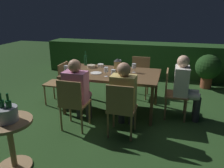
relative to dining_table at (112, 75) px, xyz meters
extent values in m
plane|color=#26471E|center=(0.00, 0.00, -0.70)|extent=(16.00, 16.00, 0.00)
cube|color=brown|center=(0.00, 0.00, 0.03)|extent=(1.75, 1.03, 0.04)
cube|color=brown|center=(-0.81, -0.45, -0.35)|extent=(0.05, 0.05, 0.71)
cube|color=brown|center=(0.81, -0.45, -0.35)|extent=(0.05, 0.05, 0.71)
cube|color=brown|center=(-0.81, 0.45, -0.35)|extent=(0.05, 0.05, 0.71)
cube|color=brown|center=(0.81, 0.45, -0.35)|extent=(0.05, 0.05, 0.71)
cube|color=#937047|center=(1.20, 0.00, -0.27)|extent=(0.40, 0.42, 0.03)
cube|color=#937047|center=(1.01, 0.00, -0.04)|extent=(0.03, 0.40, 0.42)
cylinder|color=#937047|center=(1.37, 0.18, -0.49)|extent=(0.03, 0.03, 0.42)
cylinder|color=#937047|center=(1.37, -0.18, -0.49)|extent=(0.03, 0.03, 0.42)
cylinder|color=#937047|center=(1.03, 0.18, -0.49)|extent=(0.03, 0.03, 0.42)
cylinder|color=#937047|center=(1.03, -0.18, -0.49)|extent=(0.03, 0.03, 0.42)
cube|color=white|center=(1.26, 0.00, 0.00)|extent=(0.24, 0.38, 0.50)
sphere|color=#D1A889|center=(1.26, 0.00, 0.34)|extent=(0.21, 0.21, 0.21)
cylinder|color=white|center=(1.40, 0.09, -0.24)|extent=(0.36, 0.13, 0.13)
cylinder|color=white|center=(1.40, -0.09, -0.24)|extent=(0.36, 0.13, 0.13)
cylinder|color=#333338|center=(1.56, 0.09, -0.48)|extent=(0.11, 0.11, 0.45)
cylinder|color=#333338|center=(1.56, -0.09, -0.48)|extent=(0.11, 0.11, 0.45)
cube|color=#937047|center=(0.39, -0.84, -0.27)|extent=(0.42, 0.40, 0.03)
cube|color=#937047|center=(0.39, -1.02, -0.04)|extent=(0.40, 0.02, 0.42)
cylinder|color=#937047|center=(0.21, -0.67, -0.49)|extent=(0.03, 0.03, 0.42)
cylinder|color=#937047|center=(0.57, -0.67, -0.49)|extent=(0.03, 0.03, 0.42)
cylinder|color=#937047|center=(0.21, -1.01, -0.49)|extent=(0.03, 0.03, 0.42)
cylinder|color=#937047|center=(0.57, -1.01, -0.49)|extent=(0.03, 0.03, 0.42)
cube|color=tan|center=(0.39, -0.78, 0.00)|extent=(0.38, 0.24, 0.50)
sphere|color=tan|center=(0.39, -0.78, 0.34)|extent=(0.21, 0.21, 0.21)
cylinder|color=tan|center=(0.30, -0.64, -0.24)|extent=(0.13, 0.36, 0.13)
cylinder|color=tan|center=(0.48, -0.64, -0.24)|extent=(0.13, 0.36, 0.13)
cylinder|color=#333338|center=(0.30, -0.48, -0.48)|extent=(0.11, 0.11, 0.45)
cylinder|color=#333338|center=(0.48, -0.48, -0.48)|extent=(0.11, 0.11, 0.45)
cube|color=#937047|center=(-1.20, 0.00, -0.27)|extent=(0.40, 0.42, 0.03)
cube|color=#937047|center=(-1.01, 0.00, -0.04)|extent=(0.03, 0.40, 0.42)
cylinder|color=#937047|center=(-1.37, -0.18, -0.49)|extent=(0.03, 0.03, 0.42)
cylinder|color=#937047|center=(-1.37, 0.18, -0.49)|extent=(0.03, 0.03, 0.42)
cylinder|color=#937047|center=(-1.03, -0.18, -0.49)|extent=(0.03, 0.03, 0.42)
cylinder|color=#937047|center=(-1.03, 0.18, -0.49)|extent=(0.03, 0.03, 0.42)
cube|color=#937047|center=(-0.39, -0.84, -0.27)|extent=(0.42, 0.40, 0.03)
cube|color=#937047|center=(-0.39, -1.02, -0.04)|extent=(0.40, 0.02, 0.42)
cylinder|color=#937047|center=(-0.57, -0.67, -0.49)|extent=(0.03, 0.03, 0.42)
cylinder|color=#937047|center=(-0.21, -0.67, -0.49)|extent=(0.03, 0.03, 0.42)
cylinder|color=#937047|center=(-0.57, -1.01, -0.49)|extent=(0.03, 0.03, 0.42)
cylinder|color=#937047|center=(-0.21, -1.01, -0.49)|extent=(0.03, 0.03, 0.42)
cube|color=#C675A3|center=(-0.39, -0.78, 0.00)|extent=(0.38, 0.24, 0.50)
sphere|color=tan|center=(-0.39, -0.78, 0.34)|extent=(0.21, 0.21, 0.21)
cylinder|color=#C675A3|center=(-0.48, -0.64, -0.24)|extent=(0.13, 0.36, 0.13)
cylinder|color=#C675A3|center=(-0.30, -0.64, -0.24)|extent=(0.13, 0.36, 0.13)
cylinder|color=#333338|center=(-0.48, -0.48, -0.48)|extent=(0.11, 0.11, 0.45)
cylinder|color=#333338|center=(-0.30, -0.48, -0.48)|extent=(0.11, 0.11, 0.45)
cube|color=#937047|center=(0.39, 0.84, -0.27)|extent=(0.42, 0.40, 0.03)
cube|color=#937047|center=(0.39, 1.02, -0.04)|extent=(0.40, 0.02, 0.42)
cylinder|color=#937047|center=(0.57, 0.67, -0.49)|extent=(0.03, 0.03, 0.42)
cylinder|color=#937047|center=(0.21, 0.67, -0.49)|extent=(0.03, 0.03, 0.42)
cylinder|color=#937047|center=(0.57, 1.01, -0.49)|extent=(0.03, 0.03, 0.42)
cylinder|color=#937047|center=(0.21, 1.01, -0.49)|extent=(0.03, 0.03, 0.42)
cube|color=black|center=(0.09, 0.05, 0.06)|extent=(0.12, 0.12, 0.01)
cube|color=#F9D17A|center=(0.09, 0.05, 0.17)|extent=(0.11, 0.11, 0.20)
cone|color=black|center=(0.09, 0.05, 0.29)|extent=(0.15, 0.15, 0.05)
cylinder|color=#144723|center=(-0.69, 0.42, 0.15)|extent=(0.07, 0.07, 0.20)
cylinder|color=#144723|center=(-0.69, 0.42, 0.30)|extent=(0.03, 0.03, 0.09)
cylinder|color=silver|center=(-0.76, -0.34, 0.05)|extent=(0.06, 0.06, 0.00)
cylinder|color=silver|center=(-0.76, -0.34, 0.10)|extent=(0.01, 0.01, 0.08)
cylinder|color=silver|center=(-0.76, -0.34, 0.18)|extent=(0.08, 0.08, 0.08)
cylinder|color=maroon|center=(-0.76, -0.34, 0.16)|extent=(0.07, 0.07, 0.03)
cylinder|color=silver|center=(0.39, 0.12, 0.05)|extent=(0.06, 0.06, 0.00)
cylinder|color=silver|center=(0.39, 0.12, 0.10)|extent=(0.01, 0.01, 0.08)
cylinder|color=silver|center=(0.39, 0.12, 0.18)|extent=(0.08, 0.08, 0.08)
cylinder|color=maroon|center=(0.39, 0.12, 0.16)|extent=(0.07, 0.07, 0.03)
cylinder|color=silver|center=(0.13, -0.39, 0.05)|extent=(0.06, 0.06, 0.00)
cylinder|color=silver|center=(0.13, -0.39, 0.10)|extent=(0.01, 0.01, 0.08)
cylinder|color=silver|center=(0.13, -0.39, 0.18)|extent=(0.08, 0.08, 0.08)
cylinder|color=maroon|center=(0.13, -0.39, 0.16)|extent=(0.07, 0.07, 0.03)
cylinder|color=silver|center=(-0.03, -0.27, 0.05)|extent=(0.06, 0.06, 0.00)
cylinder|color=silver|center=(-0.03, -0.27, 0.10)|extent=(0.01, 0.01, 0.08)
cylinder|color=silver|center=(-0.03, -0.27, 0.18)|extent=(0.08, 0.08, 0.08)
cylinder|color=maroon|center=(-0.03, -0.27, 0.16)|extent=(0.07, 0.07, 0.03)
cylinder|color=silver|center=(0.05, 0.36, 0.05)|extent=(0.06, 0.06, 0.00)
cylinder|color=silver|center=(0.05, 0.36, 0.10)|extent=(0.01, 0.01, 0.08)
cylinder|color=silver|center=(0.05, 0.36, 0.18)|extent=(0.08, 0.08, 0.08)
cylinder|color=maroon|center=(0.05, 0.36, 0.16)|extent=(0.07, 0.07, 0.03)
cylinder|color=white|center=(-0.27, -0.13, 0.06)|extent=(0.21, 0.21, 0.01)
cylinder|color=white|center=(0.33, -0.31, 0.06)|extent=(0.23, 0.23, 0.01)
cylinder|color=silver|center=(-0.35, 0.38, 0.08)|extent=(0.13, 0.13, 0.05)
cylinder|color=#424C1E|center=(-0.35, 0.38, 0.09)|extent=(0.11, 0.11, 0.02)
cylinder|color=#BCAD8E|center=(-0.51, 0.25, 0.08)|extent=(0.17, 0.17, 0.05)
cylinder|color=tan|center=(-0.51, 0.25, 0.09)|extent=(0.14, 0.14, 0.02)
cylinder|color=#9E7A51|center=(-0.73, -1.97, -0.06)|extent=(0.57, 0.57, 0.03)
cylinder|color=#9E7A51|center=(-0.73, -1.97, -0.39)|extent=(0.07, 0.07, 0.62)
cylinder|color=#9E7A51|center=(-0.73, -1.97, -0.69)|extent=(0.43, 0.43, 0.02)
cylinder|color=#B2B7BF|center=(-0.73, -1.97, 0.04)|extent=(0.26, 0.26, 0.17)
cylinder|color=white|center=(-0.73, -1.97, 0.08)|extent=(0.23, 0.23, 0.04)
cylinder|color=#144723|center=(-0.77, -1.97, 0.13)|extent=(0.07, 0.07, 0.16)
cylinder|color=#144723|center=(-0.77, -1.97, 0.25)|extent=(0.03, 0.03, 0.09)
cylinder|color=#195128|center=(-0.68, -1.96, 0.13)|extent=(0.07, 0.07, 0.16)
cylinder|color=#195128|center=(-0.68, -1.96, 0.25)|extent=(0.03, 0.03, 0.09)
cube|color=#234C1E|center=(0.00, 2.70, -0.24)|extent=(5.35, 0.75, 0.93)
cylinder|color=brown|center=(1.93, 1.85, -0.56)|extent=(0.26, 0.26, 0.28)
sphere|color=#1E4219|center=(1.93, 1.85, -0.16)|extent=(0.61, 0.61, 0.61)
camera|label=1|loc=(1.08, -3.91, 1.21)|focal=36.03mm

